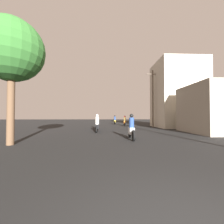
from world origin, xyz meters
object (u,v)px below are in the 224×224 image
object	(u,v)px
motorcycle_black	(97,125)
motorcycle_orange	(125,122)
motorcycle_white	(131,129)
building_right_far	(177,95)
utility_pole_far	(153,97)
motorcycle_blue	(97,123)
street_tree	(12,51)
motorcycle_yellow	(115,121)
building_right_near	(212,109)

from	to	relation	value
motorcycle_black	motorcycle_orange	xyz separation A→B (m)	(3.57, 7.99, -0.05)
motorcycle_white	motorcycle_black	bearing A→B (deg)	112.44
motorcycle_black	motorcycle_orange	world-z (taller)	motorcycle_black
building_right_far	utility_pole_far	bearing A→B (deg)	177.94
motorcycle_blue	street_tree	size ratio (longest dim) A/B	0.29
motorcycle_blue	motorcycle_yellow	bearing A→B (deg)	81.00
motorcycle_black	building_right_far	bearing A→B (deg)	35.71
motorcycle_black	street_tree	distance (m)	8.32
motorcycle_white	building_right_far	xyz separation A→B (m)	(7.75, 9.67, 3.59)
building_right_far	utility_pole_far	distance (m)	3.24
building_right_near	building_right_far	size ratio (longest dim) A/B	0.60
motorcycle_blue	motorcycle_orange	world-z (taller)	motorcycle_blue
motorcycle_black	motorcycle_orange	bearing A→B (deg)	73.91
motorcycle_orange	building_right_far	size ratio (longest dim) A/B	0.25
motorcycle_orange	building_right_far	bearing A→B (deg)	-31.78
street_tree	motorcycle_black	bearing A→B (deg)	54.86
motorcycle_black	building_right_near	size ratio (longest dim) A/B	0.42
motorcycle_black	building_right_far	world-z (taller)	building_right_far
motorcycle_white	motorcycle_orange	distance (m)	12.37
motorcycle_black	motorcycle_orange	distance (m)	8.75
motorcycle_orange	street_tree	xyz separation A→B (m)	(-7.69, -13.85, 4.28)
street_tree	motorcycle_blue	bearing A→B (deg)	65.05
utility_pole_far	street_tree	distance (m)	15.86
motorcycle_white	motorcycle_yellow	size ratio (longest dim) A/B	1.02
street_tree	building_right_far	bearing A→B (deg)	38.11
motorcycle_black	utility_pole_far	size ratio (longest dim) A/B	0.29
street_tree	utility_pole_far	bearing A→B (deg)	45.65
motorcycle_orange	utility_pole_far	size ratio (longest dim) A/B	0.29
motorcycle_black	street_tree	size ratio (longest dim) A/B	0.32
building_right_far	street_tree	xyz separation A→B (m)	(-14.29, -11.20, 0.63)
motorcycle_white	building_right_far	bearing A→B (deg)	44.56
motorcycle_orange	motorcycle_blue	bearing A→B (deg)	-134.82
utility_pole_far	motorcycle_blue	bearing A→B (deg)	-158.27
motorcycle_blue	motorcycle_white	bearing A→B (deg)	-64.12
motorcycle_orange	building_right_far	distance (m)	7.98
motorcycle_black	utility_pole_far	world-z (taller)	utility_pole_far
motorcycle_white	street_tree	xyz separation A→B (m)	(-6.54, -1.54, 4.23)
motorcycle_yellow	building_right_near	distance (m)	15.85
motorcycle_black	building_right_near	world-z (taller)	building_right_near
building_right_near	street_tree	world-z (taller)	street_tree
motorcycle_yellow	utility_pole_far	size ratio (longest dim) A/B	0.28
motorcycle_orange	utility_pole_far	xyz separation A→B (m)	(3.37, -2.53, 3.29)
motorcycle_blue	utility_pole_far	xyz separation A→B (m)	(7.12, 2.84, 3.23)
motorcycle_orange	building_right_near	size ratio (longest dim) A/B	0.42
motorcycle_yellow	building_right_far	xyz separation A→B (m)	(7.75, -7.35, 3.61)
motorcycle_yellow	building_right_far	world-z (taller)	building_right_far
building_right_near	utility_pole_far	xyz separation A→B (m)	(-3.15, 6.55, 1.79)
building_right_near	motorcycle_yellow	bearing A→B (deg)	119.14
motorcycle_black	utility_pole_far	distance (m)	9.40
street_tree	motorcycle_white	bearing A→B (deg)	13.25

